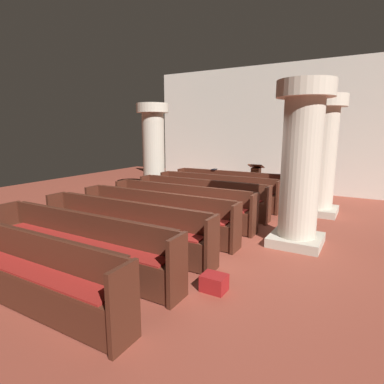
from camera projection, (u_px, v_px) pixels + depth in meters
name	position (u px, v px, depth m)	size (l,w,h in m)	color
ground_plane	(201.00, 237.00, 6.56)	(19.20, 19.20, 0.00)	brown
back_wall	(280.00, 129.00, 11.30)	(10.00, 0.16, 4.50)	silver
pew_row_0	(230.00, 184.00, 10.05)	(3.71, 0.46, 0.90)	#4C2316
pew_row_1	(217.00, 189.00, 9.19)	(3.71, 0.46, 0.90)	#4C2316
pew_row_2	(201.00, 195.00, 8.33)	(3.71, 0.47, 0.90)	#4C2316
pew_row_3	(181.00, 203.00, 7.47)	(3.71, 0.46, 0.90)	#4C2316
pew_row_4	(156.00, 212.00, 6.61)	(3.71, 0.46, 0.90)	#4C2316
pew_row_5	(123.00, 225.00, 5.75)	(3.71, 0.47, 0.90)	#4C2316
pew_row_6	(79.00, 241.00, 4.89)	(3.71, 0.46, 0.90)	#4C2316
pew_row_7	(17.00, 265.00, 4.03)	(3.71, 0.46, 0.90)	#4C2316
pillar_aisle_side	(321.00, 153.00, 8.13)	(1.08, 1.08, 3.08)	#B6AD9A
pillar_far_side	(153.00, 148.00, 10.72)	(1.08, 1.08, 3.08)	#B6AD9A
pillar_aisle_rear	(301.00, 162.00, 5.85)	(1.04, 1.04, 3.08)	#B6AD9A
lectern	(256.00, 182.00, 10.70)	(0.48, 0.45, 1.08)	#562B1A
hymn_book	(214.00, 169.00, 10.46)	(0.14, 0.20, 0.03)	black
kneeler_box_red	(214.00, 283.00, 4.35)	(0.34, 0.28, 0.23)	maroon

